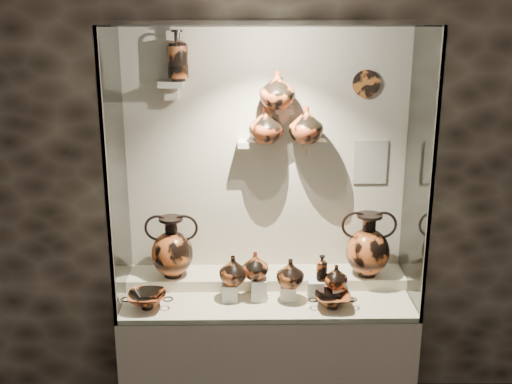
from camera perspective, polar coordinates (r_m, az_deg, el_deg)
The scene contains 35 objects.
wall_back at distance 3.89m, azimuth 0.91°, elevation 3.17°, with size 5.00×0.02×3.20m, color black.
plinth at distance 4.06m, azimuth 0.97°, elevation -14.62°, with size 1.70×0.60×0.80m, color beige.
front_tier at distance 3.86m, azimuth 1.00°, elevation -9.38°, with size 1.68×0.58×0.03m, color beige.
rear_tier at distance 4.00m, azimuth 0.92°, elevation -7.81°, with size 1.70×0.25×0.10m, color beige.
back_panel at distance 3.88m, azimuth 0.91°, elevation 3.15°, with size 1.70×0.03×1.60m, color beige.
glass_front at distance 3.30m, azimuth 1.24°, elevation 0.57°, with size 1.70×0.01×1.60m, color white.
glass_left at distance 3.65m, azimuth -12.33°, elevation 1.83°, with size 0.01×0.60×1.60m, color white.
glass_right at distance 3.71m, azimuth 14.26°, elevation 1.93°, with size 0.01×0.60×1.60m, color white.
glass_top at distance 3.46m, azimuth 1.14°, elevation 14.77°, with size 1.70×0.60×0.01m, color white.
frame_post_left at distance 3.38m, azimuth -13.16°, elevation 0.52°, with size 0.02×0.02×1.60m, color gray.
frame_post_right at distance 3.44m, azimuth 15.38°, elevation 0.65°, with size 0.02×0.02×1.60m, color gray.
pedestal_a at distance 3.79m, azimuth -2.34°, elevation -8.86°, with size 0.09×0.09×0.10m, color silver.
pedestal_b at distance 3.78m, azimuth 0.27°, elevation -8.64°, with size 0.09×0.09×0.13m, color silver.
pedestal_c at distance 3.80m, azimuth 2.86°, elevation -8.89°, with size 0.09×0.09×0.09m, color silver.
pedestal_d at distance 3.80m, azimuth 5.30°, elevation -8.64°, with size 0.09×0.09×0.12m, color silver.
pedestal_e at distance 3.83m, azimuth 7.40°, elevation -8.86°, with size 0.09×0.09×0.08m, color silver.
bracket_ul at distance 3.75m, azimuth -7.57°, elevation 9.50°, with size 0.14×0.12×0.04m, color beige.
bracket_ca at distance 3.79m, azimuth -0.56°, elevation 4.34°, with size 0.14×0.12×0.04m, color beige.
bracket_cb at distance 3.75m, azimuth 2.51°, elevation 7.33°, with size 0.10×0.12×0.04m, color beige.
bracket_cc at distance 3.81m, azimuth 5.18°, elevation 4.34°, with size 0.14×0.12×0.04m, color beige.
amphora_left at distance 3.90m, azimuth -7.48°, elevation -4.83°, with size 0.30×0.30×0.38m, color #A94D20, non-canonical shape.
amphora_right at distance 3.93m, azimuth 9.93°, elevation -4.62°, with size 0.32×0.32×0.40m, color #A94D20, non-canonical shape.
jug_a at distance 3.74m, azimuth -2.04°, elevation -6.92°, with size 0.16×0.16×0.17m, color #A94D20.
jug_b at distance 3.73m, azimuth -0.07°, elevation -6.53°, with size 0.15×0.15×0.16m, color #AB431E.
jug_c at distance 3.73m, azimuth 3.06°, elevation -7.20°, with size 0.16×0.16×0.17m, color #A94D20.
jug_e at distance 3.76m, azimuth 7.12°, elevation -7.46°, with size 0.13×0.13×0.14m, color #A94D20.
lekythos_small at distance 3.75m, azimuth 5.87°, elevation -6.58°, with size 0.08×0.08×0.17m, color #AB431E, non-canonical shape.
kylix_left at distance 3.74m, azimuth -9.67°, elevation -9.36°, with size 0.28×0.24×0.11m, color #AB431E, non-canonical shape.
kylix_right at distance 3.72m, azimuth 6.83°, elevation -9.46°, with size 0.26×0.22×0.10m, color #A94D20, non-canonical shape.
lekythos_tall at distance 3.71m, azimuth -6.98°, elevation 12.24°, with size 0.13×0.13×0.32m, color #A94D20, non-canonical shape.
ovoid_vase_a at distance 3.71m, azimuth 0.91°, elevation 6.02°, with size 0.20×0.20×0.21m, color #AB431E.
ovoid_vase_b at distance 3.68m, azimuth 1.90°, elevation 9.09°, with size 0.20×0.20×0.21m, color #AB431E.
ovoid_vase_c at distance 3.73m, azimuth 4.46°, elevation 6.01°, with size 0.20×0.20×0.21m, color #AB431E.
wall_plate at distance 3.84m, azimuth 9.77°, elevation 9.48°, with size 0.16×0.16×0.02m, color #AB5721.
info_placard at distance 3.94m, azimuth 10.13°, elevation 2.65°, with size 0.20×0.01×0.27m, color beige.
Camera 1 is at (-0.12, -1.27, 2.54)m, focal length 45.00 mm.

